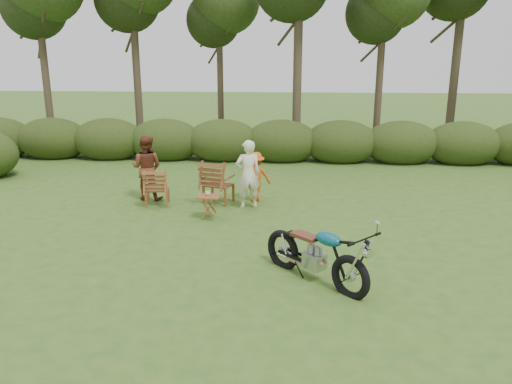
# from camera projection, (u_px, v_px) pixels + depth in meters

# --- Properties ---
(ground) EXTENTS (80.00, 80.00, 0.00)m
(ground) POSITION_uv_depth(u_px,v_px,m) (271.00, 270.00, 8.42)
(ground) COLOR #2C521B
(ground) RESTS_ON ground
(tree_line) EXTENTS (22.52, 11.62, 8.14)m
(tree_line) POSITION_uv_depth(u_px,v_px,m) (298.00, 45.00, 16.72)
(tree_line) COLOR #37281E
(tree_line) RESTS_ON ground
(motorcycle) EXTENTS (1.99, 1.98, 1.16)m
(motorcycle) POSITION_uv_depth(u_px,v_px,m) (314.00, 279.00, 8.06)
(motorcycle) COLOR #0C84A3
(motorcycle) RESTS_ON ground
(lawn_chair_right) EXTENTS (0.91, 0.91, 1.06)m
(lawn_chair_right) POSITION_uv_depth(u_px,v_px,m) (219.00, 202.00, 12.23)
(lawn_chair_right) COLOR #5F2E17
(lawn_chair_right) RESTS_ON ground
(lawn_chair_left) EXTENTS (0.70, 0.70, 0.91)m
(lawn_chair_left) POSITION_uv_depth(u_px,v_px,m) (158.00, 205.00, 12.05)
(lawn_chair_left) COLOR brown
(lawn_chair_left) RESTS_ON ground
(side_table) EXTENTS (0.51, 0.44, 0.52)m
(side_table) POSITION_uv_depth(u_px,v_px,m) (209.00, 207.00, 10.99)
(side_table) COLOR brown
(side_table) RESTS_ON ground
(cup) EXTENTS (0.13, 0.13, 0.09)m
(cup) POSITION_uv_depth(u_px,v_px,m) (208.00, 193.00, 10.96)
(cup) COLOR beige
(cup) RESTS_ON side_table
(adult_a) EXTENTS (0.68, 0.55, 1.62)m
(adult_a) POSITION_uv_depth(u_px,v_px,m) (248.00, 208.00, 11.83)
(adult_a) COLOR beige
(adult_a) RESTS_ON ground
(adult_b) EXTENTS (0.85, 0.70, 1.61)m
(adult_b) POSITION_uv_depth(u_px,v_px,m) (149.00, 199.00, 12.53)
(adult_b) COLOR brown
(adult_b) RESTS_ON ground
(child) EXTENTS (0.91, 0.72, 1.23)m
(child) POSITION_uv_depth(u_px,v_px,m) (255.00, 201.00, 12.35)
(child) COLOR #C75112
(child) RESTS_ON ground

